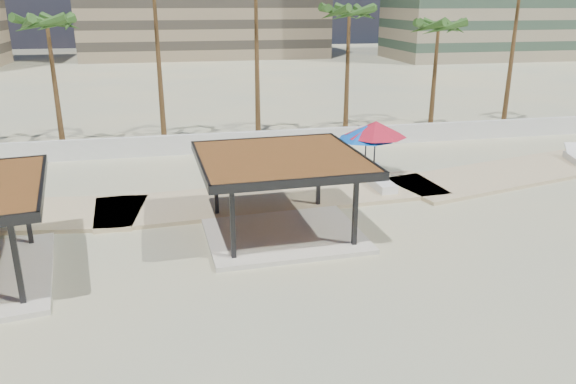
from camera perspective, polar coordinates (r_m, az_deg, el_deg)
name	(u,v)px	position (r m, az deg, el deg)	size (l,w,h in m)	color
ground	(257,271)	(19.28, -3.12, -8.01)	(200.00, 200.00, 0.00)	#CAB985
promenade	(274,193)	(26.55, -1.47, -0.15)	(44.45, 7.97, 0.24)	#C6B284
boundary_wall	(215,143)	(34.09, -7.41, 4.95)	(56.00, 0.30, 1.20)	silver
pavilion_central	(281,187)	(21.71, -0.76, 0.52)	(6.45, 6.45, 3.15)	beige
umbrella_c	(376,129)	(28.75, 8.90, 6.36)	(4.01, 4.01, 2.80)	beige
umbrella_d	(366,133)	(28.62, 7.97, 5.98)	(3.09, 3.09, 2.60)	beige
lounger_a	(6,210)	(26.47, -26.76, -1.62)	(0.97, 2.08, 0.76)	white
lounger_b	(315,176)	(28.29, 2.76, 1.68)	(1.02, 2.02, 0.73)	white
lounger_c	(380,183)	(27.37, 9.36, 0.94)	(0.88, 2.44, 0.91)	white
lounger_d	(576,158)	(35.32, 27.22, 3.11)	(1.32, 2.32, 0.84)	white
palm_c	(47,27)	(35.72, -23.26, 15.14)	(3.00, 3.00, 8.40)	brown
palm_f	(349,17)	(37.46, 6.23, 17.27)	(3.00, 3.00, 8.87)	brown
palm_g	(438,30)	(39.39, 15.02, 15.61)	(3.00, 3.00, 7.98)	brown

